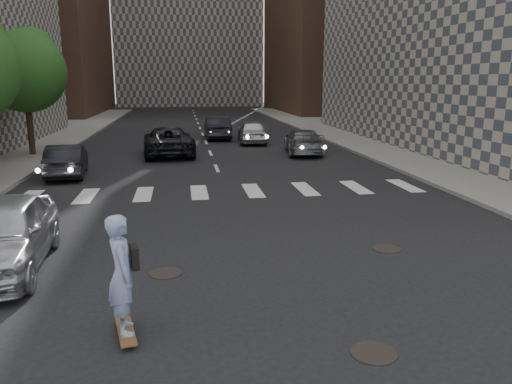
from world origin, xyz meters
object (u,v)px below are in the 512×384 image
traffic_car_a (67,160)px  traffic_car_c (168,141)px  tree_c (26,68)px  silver_sedan (1,234)px  traffic_car_b (303,142)px  traffic_car_d (252,131)px  skateboarder (123,274)px  traffic_car_e (217,128)px

traffic_car_a → traffic_car_c: bearing=-133.1°
tree_c → silver_sedan: bearing=-77.0°
traffic_car_b → traffic_car_d: traffic_car_d is taller
silver_sedan → traffic_car_d: size_ratio=1.04×
traffic_car_a → traffic_car_c: traffic_car_c is taller
traffic_car_b → traffic_car_c: traffic_car_c is taller
traffic_car_a → traffic_car_c: (4.16, 5.55, 0.09)m
skateboarder → traffic_car_d: size_ratio=0.46×
traffic_car_b → traffic_car_e: (-4.20, 7.92, 0.08)m
traffic_car_b → traffic_car_c: (-7.41, 0.61, 0.10)m
traffic_car_d → skateboarder: bearing=81.8°
silver_sedan → traffic_car_e: size_ratio=1.00×
traffic_car_a → tree_c: bearing=-70.3°
skateboarder → traffic_car_c: (0.25, 19.98, -0.29)m
traffic_car_c → traffic_car_e: bearing=-117.3°
traffic_car_d → silver_sedan: bearing=72.7°
skateboarder → traffic_car_d: (5.53, 24.55, -0.32)m
silver_sedan → traffic_car_a: silver_sedan is taller
silver_sedan → traffic_car_c: silver_sedan is taller
tree_c → traffic_car_d: size_ratio=1.49×
silver_sedan → traffic_car_d: silver_sedan is taller
tree_c → traffic_car_c: bearing=-4.7°
traffic_car_b → traffic_car_d: (-2.12, 5.19, 0.07)m
tree_c → traffic_car_b: (14.56, -1.20, -3.96)m
tree_c → skateboarder: (6.90, -20.57, -3.57)m
traffic_car_a → traffic_car_d: traffic_car_d is taller
tree_c → silver_sedan: 18.00m
tree_c → traffic_car_e: 12.94m
skateboarder → traffic_car_a: 14.95m
traffic_car_a → skateboarder: bearing=98.9°
silver_sedan → traffic_car_c: 16.85m
traffic_car_a → traffic_car_e: size_ratio=0.89×
traffic_car_c → traffic_car_e: traffic_car_c is taller
traffic_car_b → traffic_car_d: bearing=-60.0°
silver_sedan → skateboarder: bearing=-52.9°
traffic_car_c → tree_c: bearing=-8.3°
skateboarder → silver_sedan: skateboarder is taller
tree_c → traffic_car_a: 7.89m
tree_c → silver_sedan: tree_c is taller
traffic_car_b → traffic_car_c: bearing=3.0°
silver_sedan → traffic_car_b: size_ratio=0.99×
skateboarder → traffic_car_c: skateboarder is taller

